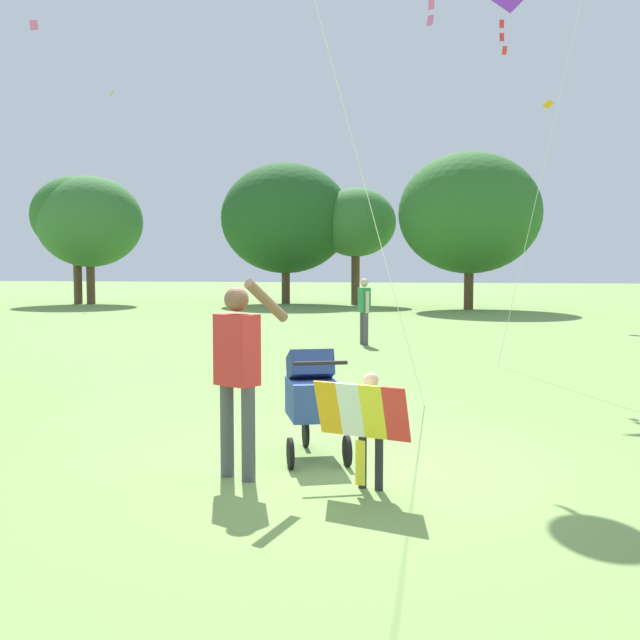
% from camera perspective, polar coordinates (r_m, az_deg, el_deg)
% --- Properties ---
extents(ground_plane, '(120.00, 120.00, 0.00)m').
position_cam_1_polar(ground_plane, '(7.02, 1.14, -11.01)').
color(ground_plane, '#75994C').
extents(treeline_distant, '(38.43, 7.76, 6.06)m').
position_cam_1_polar(treeline_distant, '(31.86, 7.50, 7.43)').
color(treeline_distant, brown).
rests_on(treeline_distant, ground).
extents(child_with_butterfly_kite, '(0.79, 0.47, 0.96)m').
position_cam_1_polar(child_with_butterfly_kite, '(6.30, 3.59, -7.28)').
color(child_with_butterfly_kite, '#232328').
rests_on(child_with_butterfly_kite, ground).
extents(person_adult_flyer, '(0.65, 0.47, 1.72)m').
position_cam_1_polar(person_adult_flyer, '(6.62, -6.09, -3.22)').
color(person_adult_flyer, '#4C4C51').
rests_on(person_adult_flyer, ground).
extents(stroller, '(0.74, 1.12, 1.03)m').
position_cam_1_polar(stroller, '(7.38, -0.60, -5.42)').
color(stroller, black).
rests_on(stroller, ground).
extents(distant_kites_cluster, '(25.73, 12.88, 10.87)m').
position_cam_1_polar(distant_kites_cluster, '(31.13, 16.60, 21.66)').
color(distant_kites_cluster, '#F4A319').
extents(person_red_shirt, '(0.31, 0.44, 1.48)m').
position_cam_1_polar(person_red_shirt, '(17.19, 3.27, 1.06)').
color(person_red_shirt, '#4C4C51').
rests_on(person_red_shirt, ground).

